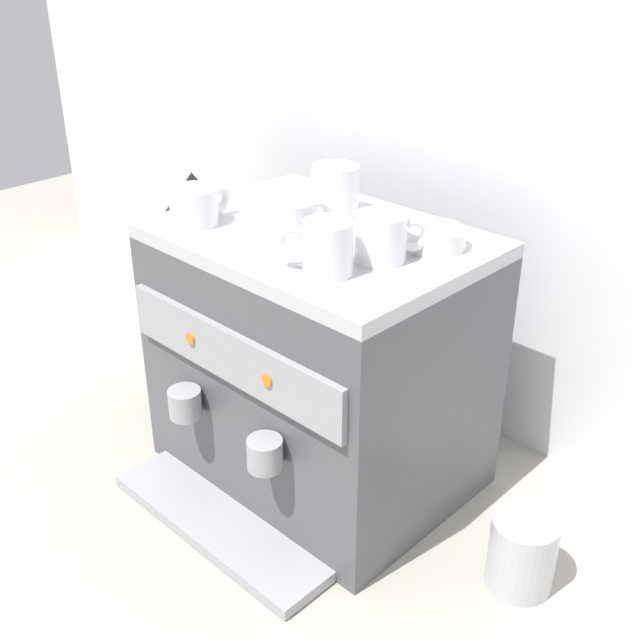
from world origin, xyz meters
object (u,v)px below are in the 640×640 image
(espresso_machine, at_px, (318,360))
(ceramic_bowl_1, at_px, (270,205))
(coffee_grinder, at_px, (200,278))
(ceramic_bowl_0, at_px, (436,238))
(ceramic_cup_2, at_px, (334,189))
(ceramic_cup_0, at_px, (383,237))
(ceramic_cup_1, at_px, (292,221))
(ceramic_cup_3, at_px, (196,206))
(ceramic_cup_4, at_px, (325,248))
(milk_pitcher, at_px, (522,552))

(espresso_machine, xyz_separation_m, ceramic_bowl_1, (-0.11, -0.00, 0.26))
(coffee_grinder, bearing_deg, ceramic_bowl_0, 2.11)
(ceramic_cup_2, xyz_separation_m, ceramic_bowl_1, (-0.06, -0.09, -0.02))
(espresso_machine, bearing_deg, coffee_grinder, 171.38)
(ceramic_cup_0, relative_size, ceramic_cup_1, 0.93)
(ceramic_cup_3, height_order, ceramic_cup_4, ceramic_cup_4)
(ceramic_bowl_0, bearing_deg, ceramic_bowl_1, -163.45)
(ceramic_cup_2, height_order, coffee_grinder, ceramic_cup_2)
(ceramic_cup_1, relative_size, ceramic_cup_4, 1.06)
(ceramic_bowl_0, bearing_deg, espresso_machine, -153.78)
(ceramic_cup_0, xyz_separation_m, coffee_grinder, (-0.56, 0.07, -0.27))
(coffee_grinder, bearing_deg, ceramic_cup_4, -17.63)
(ceramic_cup_3, xyz_separation_m, ceramic_bowl_1, (0.06, 0.11, -0.01))
(ceramic_bowl_1, xyz_separation_m, coffee_grinder, (-0.30, 0.06, -0.25))
(ceramic_bowl_0, bearing_deg, coffee_grinder, -177.89)
(espresso_machine, distance_m, ceramic_cup_4, 0.32)
(ceramic_cup_0, distance_m, ceramic_cup_2, 0.22)
(ceramic_bowl_0, distance_m, ceramic_bowl_1, 0.30)
(ceramic_cup_4, relative_size, milk_pitcher, 0.88)
(ceramic_cup_3, xyz_separation_m, ceramic_bowl_0, (0.35, 0.19, -0.02))
(ceramic_cup_1, xyz_separation_m, ceramic_cup_4, (0.12, -0.05, 0.00))
(espresso_machine, bearing_deg, ceramic_cup_0, -4.00)
(ceramic_cup_4, bearing_deg, espresso_machine, 137.78)
(ceramic_bowl_0, bearing_deg, milk_pitcher, -16.12)
(ceramic_cup_2, bearing_deg, ceramic_cup_0, -27.10)
(ceramic_cup_0, bearing_deg, espresso_machine, 176.00)
(ceramic_cup_3, distance_m, ceramic_bowl_1, 0.13)
(coffee_grinder, bearing_deg, ceramic_bowl_1, -11.84)
(espresso_machine, height_order, milk_pitcher, espresso_machine)
(espresso_machine, height_order, ceramic_bowl_1, ceramic_bowl_1)
(ceramic_cup_4, xyz_separation_m, ceramic_bowl_0, (0.05, 0.19, -0.02))
(ceramic_cup_4, relative_size, ceramic_bowl_1, 1.03)
(coffee_grinder, distance_m, milk_pitcher, 0.86)
(ceramic_bowl_0, xyz_separation_m, ceramic_bowl_1, (-0.28, -0.08, 0.00))
(ceramic_cup_4, bearing_deg, coffee_grinder, 162.37)
(ceramic_cup_1, bearing_deg, ceramic_cup_4, -23.42)
(ceramic_cup_3, bearing_deg, ceramic_cup_2, 57.04)
(milk_pitcher, bearing_deg, ceramic_cup_1, -171.49)
(ceramic_bowl_0, distance_m, coffee_grinder, 0.64)
(ceramic_cup_3, distance_m, coffee_grinder, 0.39)
(espresso_machine, distance_m, ceramic_bowl_1, 0.28)
(ceramic_cup_1, relative_size, ceramic_bowl_1, 1.09)
(ceramic_cup_3, bearing_deg, espresso_machine, 31.47)
(ceramic_cup_0, bearing_deg, ceramic_cup_4, -106.06)
(espresso_machine, xyz_separation_m, ceramic_cup_0, (0.14, -0.01, 0.27))
(espresso_machine, bearing_deg, ceramic_cup_4, -42.22)
(ceramic_cup_2, bearing_deg, ceramic_cup_3, -122.96)
(ceramic_cup_2, xyz_separation_m, ceramic_bowl_0, (0.22, -0.00, -0.03))
(ceramic_cup_1, height_order, ceramic_cup_4, ceramic_cup_4)
(ceramic_cup_0, xyz_separation_m, ceramic_bowl_1, (-0.26, 0.01, -0.02))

